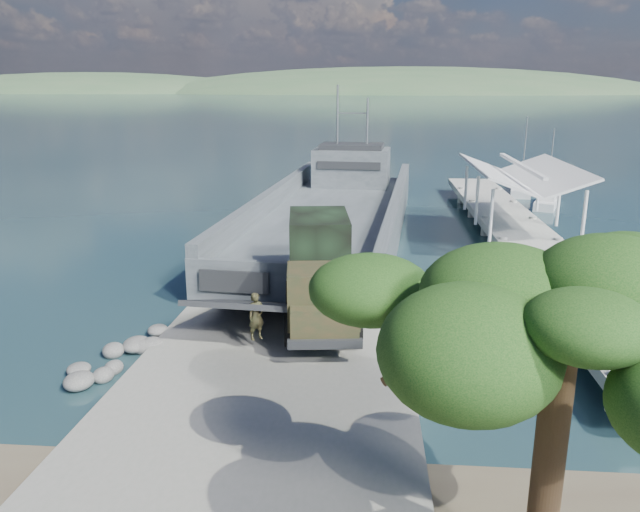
{
  "coord_description": "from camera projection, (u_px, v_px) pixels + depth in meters",
  "views": [
    {
      "loc": [
        3.35,
        -20.81,
        10.34
      ],
      "look_at": [
        1.22,
        6.0,
        2.77
      ],
      "focal_mm": 35.0,
      "sensor_mm": 36.0,
      "label": 1
    }
  ],
  "objects": [
    {
      "name": "sailboat_near",
      "position": [
        547.0,
        203.0,
        52.98
      ],
      "size": [
        3.48,
        5.75,
        6.75
      ],
      "rotation": [
        0.0,
        0.0,
        -0.37
      ],
      "color": "silver",
      "rests_on": "ground"
    },
    {
      "name": "ground",
      "position": [
        274.0,
        371.0,
        23.03
      ],
      "size": [
        1400.0,
        1400.0,
        0.0
      ],
      "primitive_type": "plane",
      "color": "#1B3941",
      "rests_on": "ground"
    },
    {
      "name": "soldier",
      "position": [
        257.0,
        326.0,
        23.53
      ],
      "size": [
        0.8,
        0.76,
        1.83
      ],
      "primitive_type": "imported",
      "rotation": [
        0.0,
        0.0,
        0.69
      ],
      "color": "#232F1A",
      "rests_on": "boat_ramp"
    },
    {
      "name": "landing_craft",
      "position": [
        333.0,
        222.0,
        43.15
      ],
      "size": [
        12.06,
        37.18,
        10.87
      ],
      "rotation": [
        0.0,
        0.0,
        -0.09
      ],
      "color": "#414A4D",
      "rests_on": "ground"
    },
    {
      "name": "boat_ramp",
      "position": [
        270.0,
        377.0,
        22.0
      ],
      "size": [
        10.0,
        18.0,
        0.5
      ],
      "primitive_type": "cube",
      "color": "gray",
      "rests_on": "ground"
    },
    {
      "name": "sailboat_far",
      "position": [
        521.0,
        190.0,
        58.93
      ],
      "size": [
        3.12,
        6.3,
        7.38
      ],
      "rotation": [
        0.0,
        0.0,
        -0.23
      ],
      "color": "silver",
      "rests_on": "ground"
    },
    {
      "name": "distant_headlands",
      "position": [
        423.0,
        93.0,
        556.57
      ],
      "size": [
        1000.0,
        240.0,
        48.0
      ],
      "primitive_type": null,
      "color": "#395C39",
      "rests_on": "ground"
    },
    {
      "name": "pier",
      "position": [
        520.0,
        223.0,
        39.61
      ],
      "size": [
        6.4,
        44.0,
        6.1
      ],
      "color": "#97968E",
      "rests_on": "ground"
    },
    {
      "name": "overhang_tree",
      "position": [
        527.0,
        341.0,
        11.75
      ],
      "size": [
        7.71,
        7.11,
        7.0
      ],
      "color": "#372616",
      "rests_on": "ground"
    },
    {
      "name": "shoreline_rocks",
      "position": [
        117.0,
        360.0,
        23.98
      ],
      "size": [
        3.2,
        5.6,
        0.9
      ],
      "primitive_type": null,
      "color": "#4E4E4B",
      "rests_on": "ground"
    },
    {
      "name": "military_truck",
      "position": [
        320.0,
        270.0,
        26.55
      ],
      "size": [
        3.76,
        9.18,
        4.14
      ],
      "rotation": [
        0.0,
        0.0,
        0.11
      ],
      "color": "black",
      "rests_on": "boat_ramp"
    }
  ]
}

